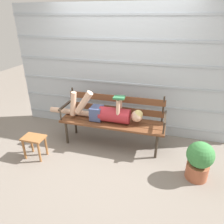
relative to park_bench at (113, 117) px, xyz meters
The scene contains 6 objects.
ground_plane 0.54m from the park_bench, 90.00° to the right, with size 12.00×12.00×0.00m, color gray.
house_siding 0.85m from the park_bench, 90.00° to the left, with size 4.18×0.08×2.34m.
park_bench is the anchor object (origin of this frame).
reclining_person 0.17m from the park_bench, 146.49° to the right, with size 1.74×0.27×0.55m.
footstool 1.37m from the park_bench, 145.55° to the right, with size 0.35×0.24×0.38m.
potted_plant 1.52m from the park_bench, 21.98° to the right, with size 0.37×0.37×0.59m.
Camera 1 is at (0.85, -2.93, 2.13)m, focal length 32.73 mm.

